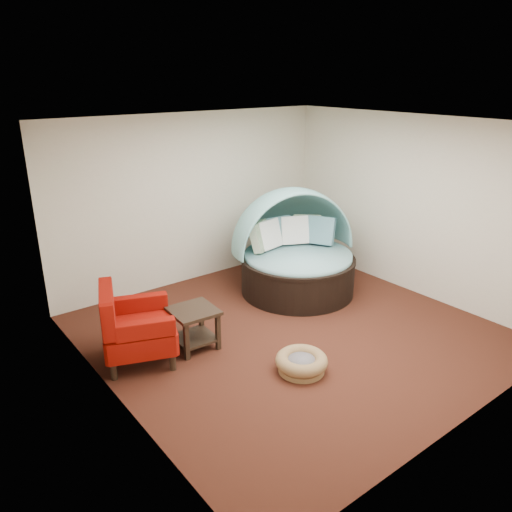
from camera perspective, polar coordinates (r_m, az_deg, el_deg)
floor at (r=6.99m, az=4.04°, el=-8.64°), size 5.00×5.00×0.00m
wall_back at (r=8.39m, az=-7.19°, el=6.48°), size 5.00×0.00×5.00m
wall_front at (r=5.00m, az=23.88°, el=-4.80°), size 5.00×0.00×5.00m
wall_left at (r=5.20m, az=-16.66°, el=-2.92°), size 0.00×5.00×5.00m
wall_right at (r=8.27m, az=17.43°, el=5.50°), size 0.00×5.00×5.00m
ceiling at (r=6.16m, az=4.70°, el=14.85°), size 5.00×5.00×0.00m
canopy_daybed at (r=8.03m, az=4.51°, el=1.33°), size 2.31×2.27×1.68m
pet_basket at (r=6.12m, az=5.22°, el=-12.03°), size 0.82×0.82×0.22m
red_armchair at (r=6.30m, az=-13.82°, el=-7.91°), size 1.10×1.10×1.00m
side_table at (r=6.51m, az=-7.11°, el=-7.58°), size 0.59×0.59×0.54m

